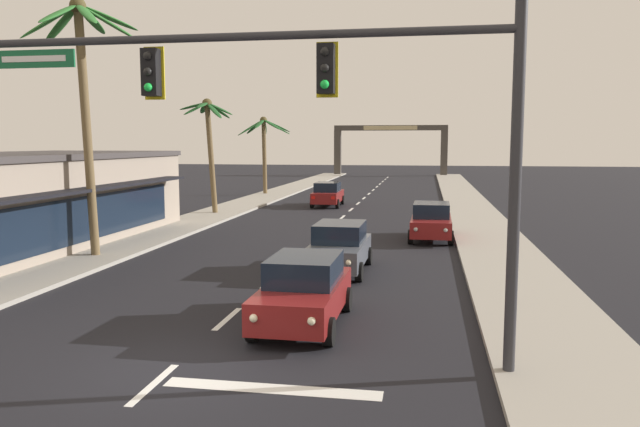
% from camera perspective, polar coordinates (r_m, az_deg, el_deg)
% --- Properties ---
extents(ground_plane, '(220.00, 220.00, 0.00)m').
position_cam_1_polar(ground_plane, '(12.82, -13.63, -13.79)').
color(ground_plane, black).
extents(sidewalk_right, '(3.20, 110.00, 0.14)m').
position_cam_1_polar(sidewalk_right, '(31.45, 15.02, -1.61)').
color(sidewalk_right, '#9E998E').
rests_on(sidewalk_right, ground).
extents(sidewalk_left, '(3.20, 110.00, 0.14)m').
position_cam_1_polar(sidewalk_left, '(33.78, -12.36, -0.99)').
color(sidewalk_left, '#9E998E').
rests_on(sidewalk_left, ground).
extents(lane_markings, '(4.28, 88.18, 0.01)m').
position_cam_1_polar(lane_markings, '(31.39, 1.59, -1.52)').
color(lane_markings, silver).
rests_on(lane_markings, ground).
extents(traffic_signal_mast, '(10.63, 0.41, 7.30)m').
position_cam_1_polar(traffic_signal_mast, '(11.85, 1.65, 10.01)').
color(traffic_signal_mast, '#2D2D33').
rests_on(traffic_signal_mast, ground).
extents(sedan_lead_at_stop_bar, '(1.97, 4.46, 1.68)m').
position_cam_1_polar(sedan_lead_at_stop_bar, '(15.10, -1.50, -7.10)').
color(sedan_lead_at_stop_bar, maroon).
rests_on(sedan_lead_at_stop_bar, ground).
extents(sedan_third_in_queue, '(1.99, 4.47, 1.68)m').
position_cam_1_polar(sedan_third_in_queue, '(21.23, 1.80, -3.11)').
color(sedan_third_in_queue, '#4C515B').
rests_on(sedan_third_in_queue, ground).
extents(sedan_oncoming_far, '(2.00, 4.47, 1.68)m').
position_cam_1_polar(sedan_oncoming_far, '(42.98, 0.71, 1.81)').
color(sedan_oncoming_far, maroon).
rests_on(sedan_oncoming_far, ground).
extents(sedan_parked_nearest_kerb, '(2.01, 4.47, 1.68)m').
position_cam_1_polar(sedan_parked_nearest_kerb, '(28.63, 10.22, -0.69)').
color(sedan_parked_nearest_kerb, maroon).
rests_on(sedan_parked_nearest_kerb, ground).
extents(palm_left_second, '(4.11, 4.56, 9.73)m').
position_cam_1_polar(palm_left_second, '(25.18, -20.98, 12.02)').
color(palm_left_second, brown).
rests_on(palm_left_second, ground).
extents(palm_left_third, '(3.40, 3.46, 7.07)m').
position_cam_1_polar(palm_left_third, '(38.43, -10.20, 7.70)').
color(palm_left_third, brown).
rests_on(palm_left_third, ground).
extents(palm_left_farthest, '(4.55, 4.72, 6.58)m').
position_cam_1_polar(palm_left_farthest, '(52.40, -5.22, 7.07)').
color(palm_left_farthest, brown).
rests_on(palm_left_farthest, ground).
extents(town_gateway_arch, '(15.19, 0.90, 6.73)m').
position_cam_1_polar(town_gateway_arch, '(84.20, 6.49, 6.50)').
color(town_gateway_arch, '#423D38').
rests_on(town_gateway_arch, ground).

